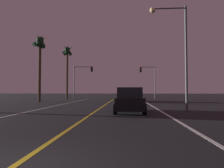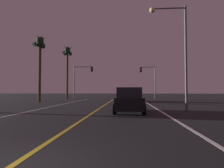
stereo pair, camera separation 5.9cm
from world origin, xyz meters
name	(u,v)px [view 1 (the left image)]	position (x,y,z in m)	size (l,w,h in m)	color
lane_edge_right	(158,109)	(4.71, 12.59, 0.00)	(0.16, 37.19, 0.01)	silver
lane_edge_left	(43,109)	(-4.71, 12.59, 0.00)	(0.16, 37.19, 0.01)	silver
lane_center_divider	(99,109)	(0.00, 12.59, 0.00)	(0.16, 37.19, 0.01)	gold
car_ahead_far	(124,96)	(1.93, 23.66, 0.82)	(2.02, 4.30, 1.70)	black
car_lead_same_lane	(129,100)	(2.43, 10.29, 0.82)	(2.02, 4.30, 1.70)	black
traffic_light_near_right	(148,75)	(6.02, 31.69, 4.22)	(2.77, 0.36, 5.74)	#4C4C51
traffic_light_near_left	(83,75)	(-5.64, 31.69, 4.37)	(3.57, 0.36, 5.89)	#4C4C51
street_lamp_right_near	(177,43)	(6.09, 11.89, 5.10)	(2.80, 0.44, 7.96)	#4C4C51
palm_tree_left_mid	(40,48)	(-9.19, 21.72, 7.19)	(1.95, 2.21, 8.99)	#473826
palm_tree_left_far	(67,56)	(-8.37, 31.00, 7.82)	(2.07, 2.10, 9.78)	#473826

